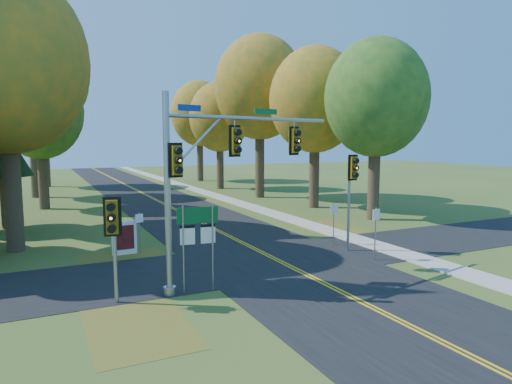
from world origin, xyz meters
name	(u,v)px	position (x,y,z in m)	size (l,w,h in m)	color
ground	(297,270)	(0.00, 0.00, 0.00)	(160.00, 160.00, 0.00)	#38581F
road_main	(297,270)	(0.00, 0.00, 0.01)	(8.00, 160.00, 0.02)	black
road_cross	(275,259)	(0.00, 2.00, 0.01)	(60.00, 6.00, 0.02)	black
centerline_left	(295,270)	(-0.10, 0.00, 0.03)	(0.10, 160.00, 0.01)	gold
centerline_right	(299,269)	(0.10, 0.00, 0.03)	(0.10, 160.00, 0.01)	gold
sidewalk_east	(404,254)	(6.20, 0.00, 0.03)	(1.60, 160.00, 0.06)	#9E998E
leaf_patch_w_near	(129,265)	(-6.50, 4.00, 0.01)	(4.00, 6.00, 0.00)	brown
leaf_patch_e	(342,232)	(6.80, 6.00, 0.01)	(3.50, 8.00, 0.00)	brown
leaf_patch_w_far	(137,325)	(-7.50, -3.00, 0.01)	(3.00, 5.00, 0.00)	brown
tree_w_a	(7,62)	(-11.13, 9.38, 9.49)	(8.00, 8.00, 14.15)	#38281C
tree_e_a	(376,99)	(11.57, 8.77, 8.53)	(7.20, 7.20, 12.73)	#38281C
tree_w_b	(1,64)	(-11.72, 16.29, 10.37)	(8.60, 8.60, 15.38)	#38281C
tree_e_b	(315,101)	(10.97, 15.58, 8.90)	(7.60, 7.60, 13.33)	#38281C
tree_w_c	(41,112)	(-9.54, 24.47, 7.94)	(6.80, 6.80, 11.91)	#38281C
tree_e_c	(260,88)	(9.88, 23.69, 10.66)	(8.80, 8.80, 15.79)	#38281C
tree_w_d	(32,97)	(-10.13, 33.18, 9.78)	(8.20, 8.20, 14.56)	#38281C
tree_e_d	(220,117)	(9.26, 32.87, 8.24)	(7.00, 7.00, 12.32)	#38281C
tree_w_e	(43,103)	(-8.92, 44.09, 10.07)	(8.40, 8.40, 14.97)	#38281C
tree_e_e	(200,114)	(10.47, 43.58, 9.19)	(7.80, 7.80, 13.74)	#38281C
traffic_mast	(215,164)	(-3.89, -0.34, 4.75)	(7.98, 2.18, 7.38)	#9A9BA2
east_signal_pole	(352,178)	(4.20, 1.73, 3.75)	(0.57, 0.66, 4.95)	gray
ped_signal_pole	(113,225)	(-7.82, -0.94, 2.81)	(0.58, 0.69, 3.78)	gray
route_sign_cluster	(198,231)	(-4.80, -0.87, 2.33)	(1.54, 0.25, 3.30)	gray
info_kiosk	(124,238)	(-6.31, 6.10, 0.83)	(1.21, 0.23, 1.67)	white
reg_sign_e_north	(334,216)	(4.28, 3.32, 1.58)	(0.44, 0.11, 2.31)	gray
reg_sign_e_south	(376,224)	(4.20, -0.14, 1.73)	(0.48, 0.13, 2.53)	gray
reg_sign_w	(139,226)	(-5.57, 5.99, 1.42)	(0.40, 0.10, 2.08)	gray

